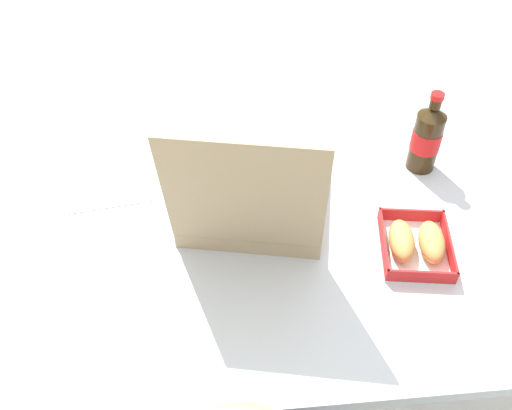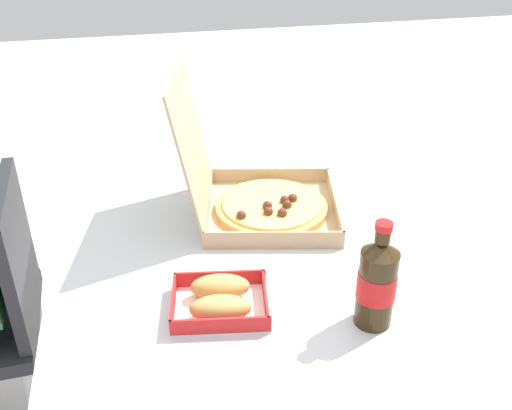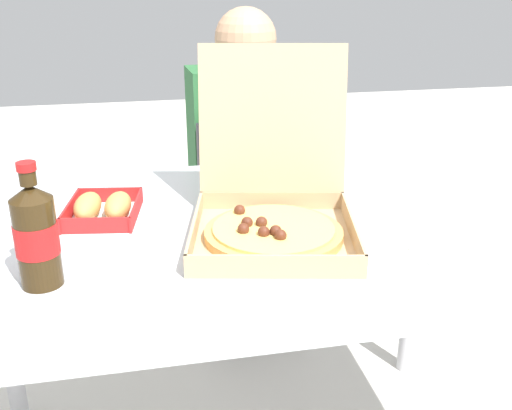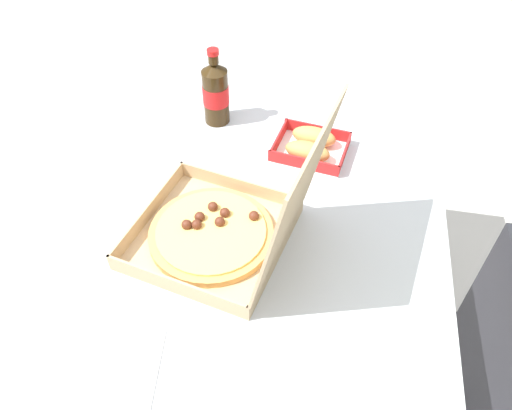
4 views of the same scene
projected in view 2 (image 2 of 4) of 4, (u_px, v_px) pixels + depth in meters
name	position (u px, v px, depth m)	size (l,w,h in m)	color
dining_table	(237.00, 252.00, 1.46)	(1.37, 0.87, 0.74)	silver
pizza_box_open	(257.00, 196.00, 1.45)	(0.40, 0.45, 0.37)	tan
bread_side_box	(220.00, 299.00, 1.14)	(0.18, 0.21, 0.06)	white
cola_bottle	(377.00, 282.00, 1.08)	(0.07, 0.07, 0.22)	#33230F
paper_menu	(272.00, 151.00, 1.80)	(0.21, 0.15, 0.00)	white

